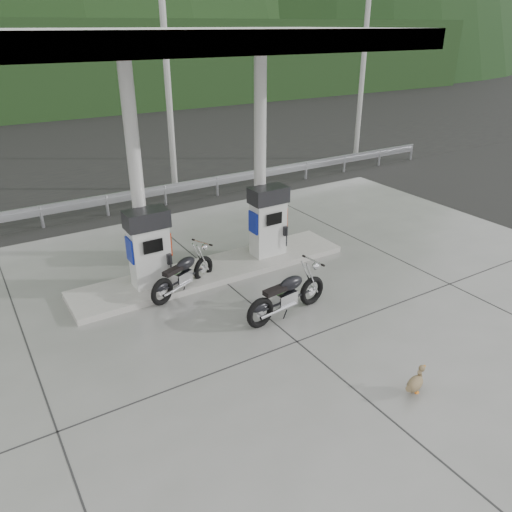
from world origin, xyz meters
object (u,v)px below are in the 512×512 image
gas_pump_right (268,221)px  duck (415,384)px  motorcycle_left (287,295)px  gas_pump_left (149,248)px  motorcycle_right (183,274)px

gas_pump_right → duck: bearing=-98.2°
motorcycle_left → gas_pump_right: bearing=58.0°
duck → gas_pump_left: bearing=94.8°
gas_pump_right → duck: gas_pump_right is taller
gas_pump_left → motorcycle_right: gas_pump_left is taller
gas_pump_left → motorcycle_left: (2.00, -2.57, -0.58)m
gas_pump_right → motorcycle_right: (-2.63, -0.49, -0.61)m
gas_pump_left → gas_pump_right: (3.20, 0.00, 0.00)m
gas_pump_right → motorcycle_left: (-1.20, -2.57, -0.58)m
duck → motorcycle_left: bearing=79.0°
motorcycle_right → motorcycle_left: bearing=-78.3°
motorcycle_left → gas_pump_left: bearing=120.9°
gas_pump_left → motorcycle_right: size_ratio=0.96×
gas_pump_left → duck: gas_pump_left is taller
duck → motorcycle_right: bearing=91.3°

